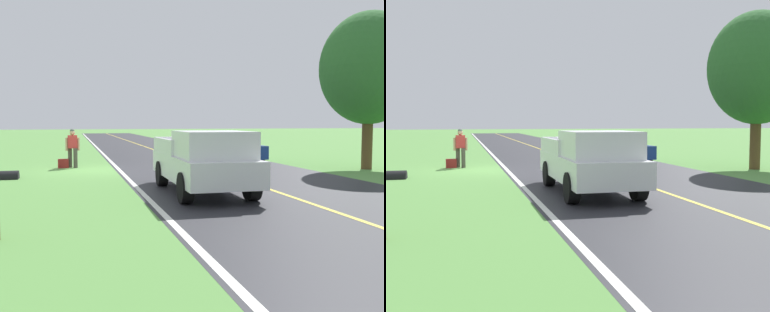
# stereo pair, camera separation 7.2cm
# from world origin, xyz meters

# --- Properties ---
(ground_plane) EXTENTS (200.00, 200.00, 0.00)m
(ground_plane) POSITION_xyz_m (0.00, 0.00, 0.00)
(ground_plane) COLOR #568E42
(road_surface) EXTENTS (8.12, 120.00, 0.00)m
(road_surface) POSITION_xyz_m (-4.90, 0.00, 0.00)
(road_surface) COLOR #28282D
(road_surface) RESTS_ON ground
(lane_edge_line) EXTENTS (0.16, 117.60, 0.00)m
(lane_edge_line) POSITION_xyz_m (-1.02, 0.00, 0.01)
(lane_edge_line) COLOR silver
(lane_edge_line) RESTS_ON ground
(lane_centre_line) EXTENTS (0.14, 117.60, 0.00)m
(lane_centre_line) POSITION_xyz_m (-4.90, 0.00, 0.01)
(lane_centre_line) COLOR gold
(lane_centre_line) RESTS_ON ground
(hitchhiker_walking) EXTENTS (0.62, 0.51, 1.75)m
(hitchhiker_walking) POSITION_xyz_m (0.89, -1.32, 0.98)
(hitchhiker_walking) COLOR #4C473D
(hitchhiker_walking) RESTS_ON ground
(suitcase_carried) EXTENTS (0.47, 0.23, 0.41)m
(suitcase_carried) POSITION_xyz_m (1.31, -1.21, 0.20)
(suitcase_carried) COLOR maroon
(suitcase_carried) RESTS_ON ground
(pickup_truck_passing) EXTENTS (2.16, 5.43, 1.82)m
(pickup_truck_passing) POSITION_xyz_m (-2.74, 7.28, 0.97)
(pickup_truck_passing) COLOR silver
(pickup_truck_passing) RESTS_ON ground
(tree_far_side_near) EXTENTS (4.20, 4.20, 6.78)m
(tree_far_side_near) POSITION_xyz_m (-11.51, 2.63, 4.35)
(tree_far_side_near) COLOR brown
(tree_far_side_near) RESTS_ON ground
(sedan_near_oncoming) EXTENTS (2.05, 4.46, 1.41)m
(sedan_near_oncoming) POSITION_xyz_m (-6.77, -1.45, 0.75)
(sedan_near_oncoming) COLOR navy
(sedan_near_oncoming) RESTS_ON ground
(drainage_culvert) EXTENTS (0.80, 0.60, 0.60)m
(drainage_culvert) POSITION_xyz_m (3.21, 2.28, 0.00)
(drainage_culvert) COLOR black
(drainage_culvert) RESTS_ON ground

